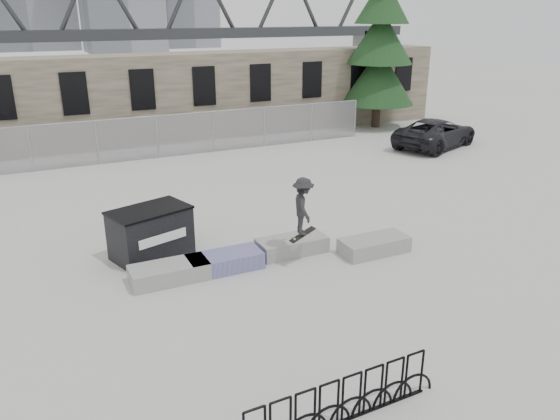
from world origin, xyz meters
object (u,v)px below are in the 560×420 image
object	(u,v)px
dumpster	(151,232)
bike_rack	(340,402)
spruce_tree	(380,41)
skateboarder	(303,206)
planter_far_left	(169,272)
planter_center_right	(292,245)
suv	(436,133)
planter_center_left	(225,261)
planter_offset	(374,245)

from	to	relation	value
dumpster	bike_rack	size ratio (longest dim) A/B	0.61
spruce_tree	skateboarder	distance (m)	19.97
planter_far_left	planter_center_right	size ratio (longest dim) A/B	1.00
spruce_tree	suv	world-z (taller)	spruce_tree
dumpster	spruce_tree	bearing A→B (deg)	19.93
planter_center_left	skateboarder	distance (m)	2.57
planter_center_left	planter_offset	xyz separation A→B (m)	(4.26, -0.84, 0.00)
planter_center_left	bike_rack	size ratio (longest dim) A/B	0.50
skateboarder	planter_offset	bearing A→B (deg)	-80.56
spruce_tree	skateboarder	size ratio (longest dim) A/B	6.59
spruce_tree	skateboarder	world-z (taller)	spruce_tree
dumpster	suv	distance (m)	17.63
planter_center_right	planter_offset	bearing A→B (deg)	-25.59
planter_center_right	dumpster	size ratio (longest dim) A/B	0.82
planter_offset	skateboarder	distance (m)	2.67
suv	skateboarder	bearing A→B (deg)	105.30
suv	bike_rack	bearing A→B (deg)	114.09
spruce_tree	suv	xyz separation A→B (m)	(-0.24, -5.61, -4.22)
planter_center_right	planter_far_left	bearing A→B (deg)	-176.96
planter_far_left	suv	xyz separation A→B (m)	(16.15, 8.70, 0.48)
dumpster	planter_far_left	bearing A→B (deg)	-105.97
planter_far_left	planter_center_right	bearing A→B (deg)	3.04
planter_center_right	planter_offset	world-z (taller)	same
skateboarder	suv	bearing A→B (deg)	-38.96
spruce_tree	dumpster	bearing A→B (deg)	-142.55
bike_rack	skateboarder	world-z (taller)	skateboarder
planter_far_left	skateboarder	world-z (taller)	skateboarder
planter_far_left	planter_center_left	world-z (taller)	same
planter_center_left	suv	world-z (taller)	suv
planter_center_left	skateboarder	bearing A→B (deg)	-17.47
dumpster	bike_rack	distance (m)	8.20
suv	dumpster	bearing A→B (deg)	92.11
planter_center_left	bike_rack	bearing A→B (deg)	-92.53
planter_offset	spruce_tree	bearing A→B (deg)	54.98
planter_far_left	dumpster	xyz separation A→B (m)	(-0.05, 1.72, 0.47)
planter_center_left	suv	bearing A→B (deg)	30.73
planter_center_right	bike_rack	xyz separation A→B (m)	(-2.40, -6.57, 0.19)
planter_offset	dumpster	size ratio (longest dim) A/B	0.82
planter_center_left	dumpster	distance (m)	2.37
dumpster	suv	bearing A→B (deg)	5.80
planter_center_right	dumpster	xyz separation A→B (m)	(-3.69, 1.52, 0.47)
suv	planter_center_right	bearing A→B (deg)	103.01
planter_far_left	suv	world-z (taller)	suv
planter_far_left	skateboarder	xyz separation A→B (m)	(3.54, -0.63, 1.45)
dumpster	skateboarder	xyz separation A→B (m)	(3.59, -2.35, 0.99)
planter_far_left	spruce_tree	distance (m)	22.26
planter_far_left	dumpster	world-z (taller)	dumpster
planter_center_left	planter_center_right	world-z (taller)	same
dumpster	spruce_tree	world-z (taller)	spruce_tree
planter_offset	bike_rack	bearing A→B (deg)	-129.34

